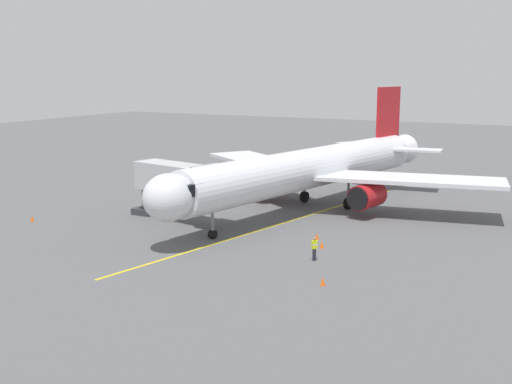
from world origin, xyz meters
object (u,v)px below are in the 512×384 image
object	(u,v)px
ground_crew_marshaller	(314,248)
safety_cone_wing_port	(32,218)
safety_cone_nose_right	(317,236)
safety_cone_wing_starboard	(323,281)
box_truck_near_nose	(284,172)
safety_cone_nose_left	(322,245)
airplane	(311,169)
jet_bridge	(187,181)

from	to	relation	value
ground_crew_marshaller	safety_cone_wing_port	size ratio (longest dim) A/B	3.11
safety_cone_nose_right	safety_cone_wing_starboard	xyz separation A→B (m)	(-4.55, 10.15, 0.00)
safety_cone_wing_port	safety_cone_wing_starboard	world-z (taller)	same
ground_crew_marshaller	safety_cone_wing_starboard	xyz separation A→B (m)	(-2.53, 4.71, -0.61)
box_truck_near_nose	safety_cone_nose_left	size ratio (longest dim) A/B	8.79
airplane	safety_cone_nose_left	distance (m)	13.94
safety_cone_nose_right	safety_cone_wing_port	xyz separation A→B (m)	(24.97, 6.14, 0.00)
safety_cone_nose_left	safety_cone_nose_right	distance (m)	2.53
airplane	box_truck_near_nose	xyz separation A→B (m)	(8.64, -12.29, -2.62)
safety_cone_wing_starboard	jet_bridge	bearing A→B (deg)	-30.84
box_truck_near_nose	safety_cone_nose_right	distance (m)	25.87
jet_bridge	airplane	bearing A→B (deg)	-127.32
safety_cone_wing_port	safety_cone_nose_right	bearing A→B (deg)	-166.19
airplane	safety_cone_wing_port	bearing A→B (deg)	38.27
box_truck_near_nose	safety_cone_nose_right	bearing A→B (deg)	121.11
safety_cone_nose_left	safety_cone_nose_right	bearing A→B (deg)	-59.18
ground_crew_marshaller	safety_cone_nose_right	distance (m)	5.83
jet_bridge	ground_crew_marshaller	distance (m)	15.54
safety_cone_nose_left	jet_bridge	bearing A→B (deg)	-8.69
box_truck_near_nose	safety_cone_nose_left	bearing A→B (deg)	121.08
jet_bridge	box_truck_near_nose	bearing A→B (deg)	-87.26
jet_bridge	ground_crew_marshaller	size ratio (longest dim) A/B	6.73
jet_bridge	safety_cone_nose_right	bearing A→B (deg)	-179.54
airplane	safety_cone_wing_starboard	xyz separation A→B (m)	(-9.26, 19.99, -3.73)
safety_cone_nose_left	safety_cone_nose_right	world-z (taller)	same
jet_bridge	safety_cone_wing_starboard	bearing A→B (deg)	149.16
safety_cone_nose_left	safety_cone_wing_port	size ratio (longest dim) A/B	1.00
safety_cone_nose_right	safety_cone_nose_left	bearing A→B (deg)	120.82
ground_crew_marshaller	airplane	bearing A→B (deg)	-66.23
safety_cone_wing_starboard	safety_cone_nose_left	bearing A→B (deg)	-67.84
airplane	safety_cone_nose_left	world-z (taller)	airplane
jet_bridge	safety_cone_wing_port	xyz separation A→B (m)	(12.68, 6.04, -3.49)
safety_cone_nose_right	safety_cone_wing_starboard	size ratio (longest dim) A/B	1.00
safety_cone_nose_right	box_truck_near_nose	bearing A→B (deg)	-58.89
safety_cone_wing_starboard	box_truck_near_nose	bearing A→B (deg)	-60.99
airplane	ground_crew_marshaller	xyz separation A→B (m)	(-6.73, 15.28, -3.12)
jet_bridge	box_truck_near_nose	world-z (taller)	jet_bridge
airplane	safety_cone_nose_right	size ratio (longest dim) A/B	72.84
ground_crew_marshaller	safety_cone_wing_port	xyz separation A→B (m)	(26.98, 0.70, -0.61)
box_truck_near_nose	safety_cone_wing_starboard	distance (m)	36.93
airplane	safety_cone_nose_right	xyz separation A→B (m)	(-4.72, 9.84, -3.73)
jet_bridge	safety_cone_nose_right	world-z (taller)	jet_bridge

